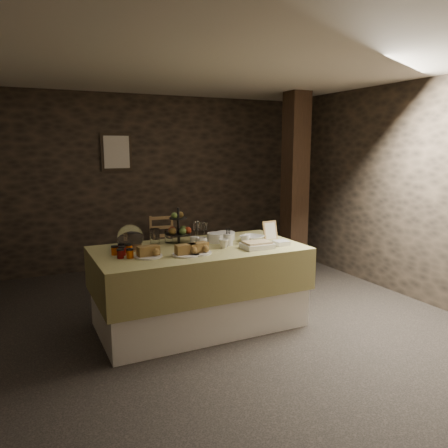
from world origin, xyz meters
name	(u,v)px	position (x,y,z in m)	size (l,w,h in m)	color
ground_plane	(189,323)	(0.00, 0.00, 0.00)	(5.50, 5.00, 0.01)	black
room_shell	(187,174)	(0.00, 0.00, 1.56)	(5.52, 5.02, 2.60)	black
buffet_table	(199,281)	(0.09, -0.08, 0.47)	(2.09, 1.11, 0.83)	white
chair	(163,246)	(0.40, 2.06, 0.36)	(0.41, 0.39, 0.63)	olive
timber_column	(295,183)	(2.17, 1.24, 1.30)	(0.30, 0.30, 2.60)	black
framed_picture	(116,152)	(-0.15, 2.47, 1.75)	(0.45, 0.04, 0.55)	#2F2419
plate_stack_a	(216,238)	(0.35, 0.07, 0.88)	(0.19, 0.19, 0.10)	silver
plate_stack_b	(226,236)	(0.51, 0.15, 0.87)	(0.20, 0.20, 0.09)	silver
cutlery_holder	(228,240)	(0.40, -0.12, 0.89)	(0.10, 0.10, 0.12)	silver
cup_a	(202,242)	(0.13, -0.05, 0.87)	(0.12, 0.12, 0.09)	silver
cup_b	(224,243)	(0.31, -0.21, 0.87)	(0.10, 0.10, 0.09)	silver
mug_c	(195,241)	(0.08, 0.01, 0.87)	(0.09, 0.09, 0.10)	silver
mug_d	(245,240)	(0.60, -0.13, 0.87)	(0.08, 0.08, 0.09)	silver
bowl	(252,238)	(0.73, -0.05, 0.86)	(0.24, 0.24, 0.06)	silver
cake_dome	(130,239)	(-0.55, 0.14, 0.93)	(0.26, 0.26, 0.26)	olive
fruit_stand	(179,229)	(-0.01, 0.21, 0.97)	(0.27, 0.27, 0.38)	black
bread_platter_left	(148,253)	(-0.48, -0.23, 0.87)	(0.26, 0.26, 0.11)	silver
bread_platter_center	(186,251)	(-0.14, -0.33, 0.87)	(0.26, 0.26, 0.11)	silver
bread_platter_right	(198,249)	(-0.01, -0.31, 0.87)	(0.26, 0.26, 0.11)	silver
jam_jars	(123,251)	(-0.67, -0.06, 0.86)	(0.20, 0.32, 0.07)	#5A0506
tart_dish	(257,245)	(0.60, -0.36, 0.86)	(0.30, 0.22, 0.07)	silver
square_dish	(281,243)	(0.90, -0.35, 0.85)	(0.14, 0.14, 0.04)	silver
menu_frame	(270,231)	(0.96, -0.03, 0.92)	(0.17, 0.02, 0.22)	olive
storage_jar_a	(155,236)	(-0.26, 0.28, 0.91)	(0.10, 0.10, 0.16)	white
storage_jar_b	(169,236)	(-0.10, 0.28, 0.90)	(0.09, 0.09, 0.14)	white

